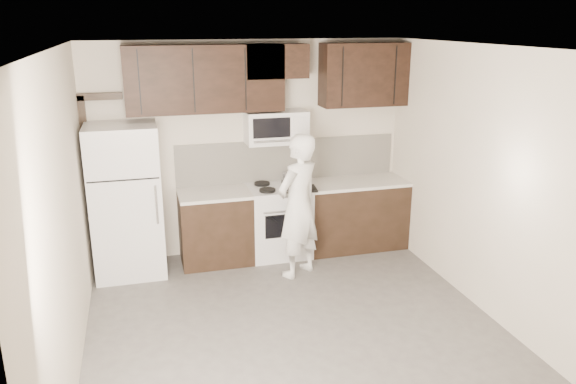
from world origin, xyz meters
name	(u,v)px	position (x,y,z in m)	size (l,w,h in m)	color
floor	(298,334)	(0.00, 0.00, 0.00)	(4.50, 4.50, 0.00)	#4D4A48
back_wall	(250,149)	(0.00, 2.25, 1.35)	(4.00, 4.00, 0.00)	beige
ceiling	(300,48)	(0.00, 0.00, 2.70)	(4.50, 4.50, 0.00)	white
counter_run	(301,219)	(0.60, 1.94, 0.46)	(2.95, 0.64, 0.91)	black
stove	(279,221)	(0.30, 1.94, 0.46)	(0.76, 0.66, 0.94)	silver
backsplash	(288,160)	(0.50, 2.24, 1.18)	(2.90, 0.02, 0.54)	silver
upper_cabinets	(268,75)	(0.21, 2.08, 2.28)	(3.48, 0.35, 0.78)	black
microwave	(276,127)	(0.30, 2.06, 1.65)	(0.76, 0.42, 0.40)	silver
refrigerator	(126,201)	(-1.55, 1.89, 0.90)	(0.80, 0.76, 1.80)	silver
door_trim	(92,167)	(-1.92, 2.21, 1.25)	(0.50, 0.08, 2.12)	black
saucepan	(289,177)	(0.48, 2.09, 0.98)	(0.31, 0.19, 0.18)	silver
baking_tray	(300,189)	(0.53, 1.76, 0.92)	(0.39, 0.29, 0.02)	black
pizza	(300,187)	(0.53, 1.76, 0.94)	(0.26, 0.26, 0.02)	tan
person	(298,206)	(0.37, 1.30, 0.86)	(0.62, 0.41, 1.71)	silver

